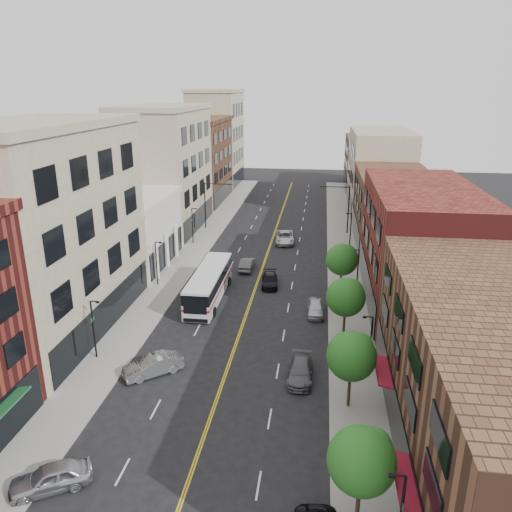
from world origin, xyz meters
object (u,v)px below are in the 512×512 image
at_px(city_bus, 209,283).
at_px(car_lane_c, 286,238).
at_px(car_lane_a, 270,280).
at_px(car_parked_far, 316,308).
at_px(car_lane_behind, 247,264).
at_px(car_parked_mid, 300,371).
at_px(car_angle_b, 153,366).
at_px(car_lane_b, 285,237).
at_px(car_angle_a, 51,478).

distance_m(city_bus, car_lane_c, 22.01).
distance_m(car_lane_a, car_lane_c, 16.47).
bearing_deg(car_parked_far, city_bus, 166.11).
relative_size(car_lane_behind, car_lane_a, 0.98).
xyz_separation_m(car_parked_mid, car_lane_c, (-3.64, 34.93, -0.00)).
height_order(city_bus, car_angle_b, city_bus).
height_order(car_angle_b, car_lane_behind, car_angle_b).
relative_size(city_bus, car_parked_mid, 2.70).
bearing_deg(car_lane_behind, car_angle_b, 81.83).
relative_size(city_bus, car_lane_behind, 2.87).
bearing_deg(car_lane_b, car_parked_mid, -89.03).
height_order(car_lane_a, car_lane_c, car_lane_c).
relative_size(car_lane_a, car_lane_c, 1.14).
bearing_deg(car_lane_a, car_angle_b, -115.66).
bearing_deg(car_lane_behind, car_angle_a, 81.97).
xyz_separation_m(car_angle_a, car_lane_a, (8.90, 31.37, -0.11)).
bearing_deg(car_lane_c, car_parked_far, -73.08).
bearing_deg(car_angle_a, car_angle_b, 142.04).
bearing_deg(car_lane_a, city_bus, -148.20).
distance_m(city_bus, car_parked_mid, 17.34).
bearing_deg(car_lane_behind, city_bus, 75.09).
xyz_separation_m(car_angle_b, car_parked_mid, (11.40, 0.87, -0.10)).
height_order(car_angle_a, car_parked_far, car_angle_a).
xyz_separation_m(car_lane_a, car_lane_c, (0.66, 16.46, 0.02)).
bearing_deg(car_angle_b, car_parked_far, 96.91).
bearing_deg(car_parked_far, car_lane_c, 98.86).
distance_m(car_lane_behind, car_lane_a, 5.84).
xyz_separation_m(city_bus, car_angle_a, (-2.98, -26.86, -1.09)).
bearing_deg(car_angle_a, city_bus, 144.22).
bearing_deg(car_parked_far, car_lane_a, 125.39).
distance_m(car_parked_mid, car_lane_behind, 24.50).
xyz_separation_m(car_lane_a, car_lane_b, (0.41, 16.57, 0.16)).
height_order(car_lane_behind, car_lane_b, car_lane_b).
relative_size(car_angle_a, car_parked_far, 1.10).
bearing_deg(city_bus, car_angle_b, -94.84).
bearing_deg(car_angle_b, car_parked_mid, 55.83).
distance_m(car_lane_behind, car_lane_b, 12.32).
height_order(car_angle_a, car_parked_mid, car_angle_a).
relative_size(car_parked_far, car_lane_behind, 0.93).
xyz_separation_m(car_angle_b, car_parked_far, (12.35, 12.55, -0.08)).
bearing_deg(car_angle_a, car_parked_mid, 104.89).
xyz_separation_m(car_parked_far, car_lane_a, (-5.25, 6.80, -0.04)).
distance_m(car_angle_b, car_lane_a, 20.61).
bearing_deg(car_angle_b, car_lane_a, 121.31).
relative_size(car_parked_mid, car_lane_c, 1.18).
height_order(city_bus, car_angle_a, city_bus).
distance_m(car_parked_mid, car_lane_a, 18.97).
xyz_separation_m(car_angle_a, car_angle_b, (1.80, 12.03, 0.01)).
height_order(car_angle_b, car_lane_a, car_angle_b).
bearing_deg(car_lane_behind, car_parked_mid, 108.83).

